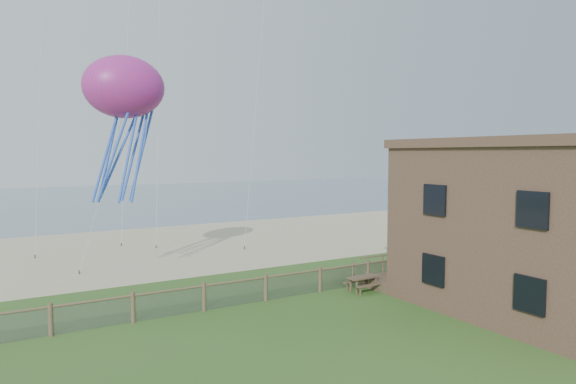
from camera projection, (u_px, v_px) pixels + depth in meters
name	position (u px, v px, depth m)	size (l,w,h in m)	color
ground	(344.00, 342.00, 18.38)	(160.00, 160.00, 0.00)	#29541C
sand_beach	(162.00, 247.00, 37.28)	(72.00, 20.00, 0.02)	tan
ocean	(73.00, 200.00, 75.07)	(160.00, 68.00, 0.02)	slate
chainlink_fence	(266.00, 289.00, 23.49)	(36.20, 0.20, 1.25)	brown
motel_deck	(475.00, 268.00, 29.24)	(15.00, 2.00, 0.50)	brown
picnic_table	(363.00, 285.00, 25.13)	(1.61, 1.21, 0.68)	brown
octopus_kite	(125.00, 127.00, 26.54)	(3.86, 2.72, 7.94)	#FF2829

